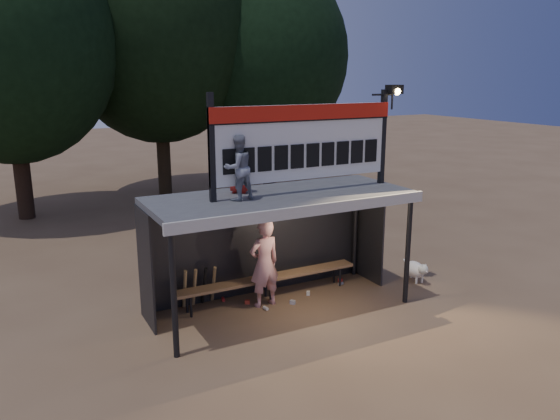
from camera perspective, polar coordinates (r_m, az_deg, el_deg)
The scene contains 13 objects.
ground at distance 11.00m, azimuth 0.04°, elevation -10.22°, with size 80.00×80.00×0.00m, color brown.
player at distance 10.81m, azimuth -1.65°, elevation -5.60°, with size 0.65×0.42×1.77m, color white.
child_a at distance 9.71m, azimuth -4.39°, elevation 4.42°, with size 0.57×0.44×1.17m, color gray.
child_b at distance 10.33m, azimuth -4.32°, elevation 4.36°, with size 0.46×0.30×0.94m, color #A21E18.
dugout_shelter at distance 10.59m, azimuth -0.57°, elevation -0.59°, with size 5.10×2.08×2.32m.
scoreboard_assembly at distance 10.37m, azimuth 2.83°, elevation 7.39°, with size 4.10×0.27×1.99m.
bench at distance 11.29m, azimuth -1.26°, elevation -7.19°, with size 4.00×0.35×0.48m.
tree_left at distance 18.92m, azimuth -26.65°, elevation 15.62°, with size 6.46×6.46×9.27m.
tree_mid at distance 21.22m, azimuth -12.73°, elevation 18.15°, with size 7.22×7.22×10.36m.
tree_right at distance 21.67m, azimuth -1.20°, elevation 15.79°, with size 6.08×6.08×8.72m.
dog at distance 12.61m, azimuth 13.97°, elevation -6.05°, with size 0.36×0.81×0.49m.
bats at distance 11.03m, azimuth -8.44°, elevation -7.90°, with size 0.68×0.35×0.84m.
litter at distance 11.51m, azimuth 1.06°, elevation -8.88°, with size 2.82×0.93×0.08m.
Camera 1 is at (-4.66, -8.88, 4.52)m, focal length 35.00 mm.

